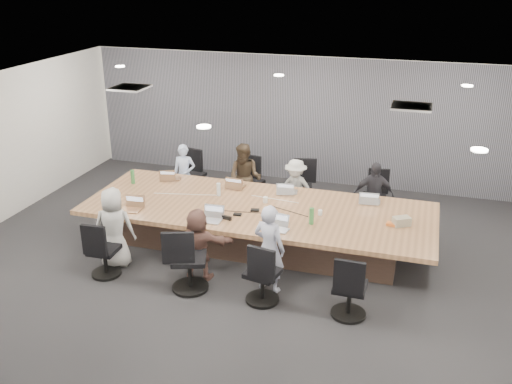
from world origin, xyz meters
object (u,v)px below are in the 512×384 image
(laptop_6, at_px, (279,230))
(bottle_clear, at_px, (219,189))
(stapler, at_px, (227,218))
(person_5, at_px, (198,244))
(chair_3, at_px, (374,202))
(mug_brown, at_px, (114,192))
(person_0, at_px, (184,175))
(laptop_2, at_px, (289,192))
(person_6, at_px, (269,248))
(laptop_4, at_px, (130,210))
(person_3, at_px, (373,195))
(bottle_green_right, at_px, (311,216))
(chair_2, at_px, (299,190))
(chair_4, at_px, (105,254))
(person_4, at_px, (114,228))
(person_2, at_px, (295,189))
(bottle_green_left, at_px, (133,177))
(chair_7, at_px, (350,292))
(canvas_bag, at_px, (402,221))
(laptop_1, at_px, (236,186))
(chair_6, at_px, (262,278))
(laptop_3, at_px, (370,201))
(chair_5, at_px, (189,263))
(conference_table, at_px, (258,224))
(chair_1, at_px, (250,186))
(snack_packet, at_px, (392,224))
(chair_0, at_px, (192,179))
(laptop_0, at_px, (173,179))
(person_1, at_px, (245,178))

(laptop_6, distance_m, bottle_clear, 1.77)
(stapler, bearing_deg, person_5, -94.25)
(chair_3, relative_size, mug_brown, 7.40)
(person_0, height_order, laptop_2, person_0)
(person_6, bearing_deg, laptop_4, 2.75)
(person_3, distance_m, bottle_green_right, 1.96)
(person_6, height_order, bottle_clear, person_6)
(chair_2, distance_m, bottle_green_right, 2.27)
(chair_4, distance_m, person_4, 0.46)
(person_5, xyz_separation_m, person_6, (1.15, 0.00, 0.11))
(person_2, distance_m, person_3, 1.48)
(bottle_green_left, bearing_deg, stapler, -24.39)
(chair_7, xyz_separation_m, person_4, (-3.87, 0.35, 0.28))
(person_3, relative_size, person_5, 1.09)
(chair_3, height_order, canvas_bag, canvas_bag)
(chair_2, xyz_separation_m, laptop_4, (-2.37, -2.50, 0.32))
(laptop_1, height_order, stapler, stapler)
(chair_6, distance_m, chair_7, 1.27)
(laptop_3, bearing_deg, canvas_bag, 120.45)
(chair_5, distance_m, person_3, 3.88)
(stapler, bearing_deg, chair_4, -134.16)
(conference_table, bearing_deg, chair_5, -108.25)
(chair_2, bearing_deg, chair_3, 166.12)
(chair_1, distance_m, bottle_green_left, 2.39)
(chair_4, xyz_separation_m, snack_packet, (4.29, 1.61, 0.39))
(chair_0, xyz_separation_m, chair_6, (2.56, -3.40, -0.03))
(laptop_3, xyz_separation_m, person_4, (-3.85, -2.15, -0.08))
(chair_3, height_order, bottle_green_left, bottle_green_left)
(chair_5, xyz_separation_m, bottle_clear, (-0.26, 1.98, 0.42))
(person_4, height_order, stapler, person_4)
(chair_5, relative_size, laptop_0, 2.88)
(chair_1, relative_size, person_2, 0.67)
(chair_7, relative_size, laptop_0, 2.55)
(chair_1, distance_m, laptop_6, 2.82)
(chair_0, distance_m, person_0, 0.41)
(chair_2, bearing_deg, chair_6, 80.14)
(chair_5, distance_m, laptop_4, 1.74)
(laptop_4, bearing_deg, bottle_clear, 37.30)
(person_4, distance_m, snack_packet, 4.48)
(person_1, distance_m, person_2, 1.03)
(person_2, bearing_deg, bottle_clear, -128.71)
(canvas_bag, xyz_separation_m, snack_packet, (-0.14, -0.04, -0.05))
(laptop_2, xyz_separation_m, laptop_6, (0.24, -1.60, 0.00))
(chair_0, relative_size, person_6, 0.60)
(chair_4, height_order, chair_5, chair_5)
(chair_3, bearing_deg, person_5, 44.59)
(chair_3, xyz_separation_m, mug_brown, (-4.48, -1.92, 0.42))
(chair_1, xyz_separation_m, chair_3, (2.50, 0.00, -0.02))
(bottle_clear, bearing_deg, bottle_green_left, 177.01)
(chair_3, height_order, person_6, person_6)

